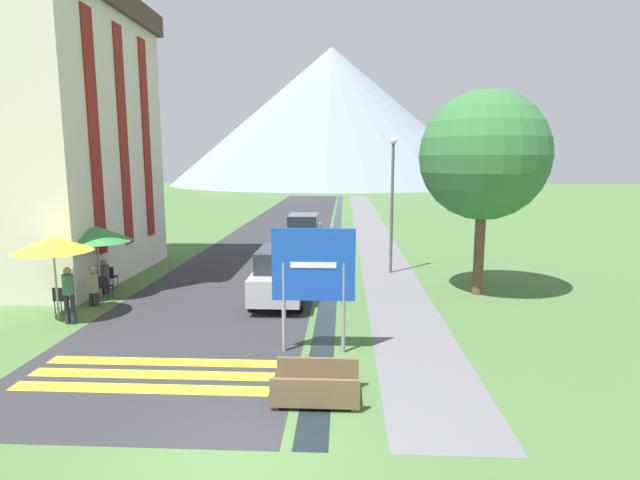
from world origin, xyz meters
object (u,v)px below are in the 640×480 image
at_px(cafe_chair_middle, 104,285).
at_px(streetlamp, 392,195).
at_px(cafe_chair_far_left, 110,276).
at_px(cafe_umbrella_middle_green, 97,234).
at_px(cafe_chair_near_left, 61,298).
at_px(person_seated_near, 93,285).
at_px(footbridge, 316,388).
at_px(tree_by_path, 484,156).
at_px(person_standing_terrace, 69,291).
at_px(person_seated_far, 104,275).
at_px(hotel_building, 61,126).
at_px(cafe_umbrella_front_yellow, 53,244).
at_px(road_sign, 313,273).
at_px(parked_car_far, 304,231).
at_px(parked_car_near, 280,275).

height_order(cafe_chair_middle, streetlamp, streetlamp).
relative_size(cafe_chair_far_left, cafe_umbrella_middle_green, 0.34).
height_order(cafe_chair_near_left, cafe_umbrella_middle_green, cafe_umbrella_middle_green).
bearing_deg(person_seated_near, cafe_chair_far_left, 102.69).
relative_size(footbridge, tree_by_path, 0.24).
height_order(cafe_chair_near_left, streetlamp, streetlamp).
height_order(person_standing_terrace, person_seated_far, person_standing_terrace).
distance_m(hotel_building, cafe_umbrella_front_yellow, 7.13).
relative_size(road_sign, footbridge, 1.82).
height_order(person_standing_terrace, tree_by_path, tree_by_path).
bearing_deg(hotel_building, cafe_chair_near_left, -64.00).
bearing_deg(person_seated_far, parked_car_far, 57.96).
distance_m(parked_car_far, person_standing_terrace, 14.55).
relative_size(person_standing_terrace, person_seated_near, 1.32).
relative_size(cafe_umbrella_front_yellow, streetlamp, 0.45).
height_order(road_sign, streetlamp, streetlamp).
relative_size(road_sign, person_seated_far, 2.50).
relative_size(hotel_building, tree_by_path, 1.59).
height_order(person_seated_near, streetlamp, streetlamp).
bearing_deg(parked_car_near, hotel_building, 160.57).
xyz_separation_m(hotel_building, cafe_umbrella_front_yellow, (2.61, -5.47, -3.77)).
xyz_separation_m(cafe_chair_near_left, person_standing_terrace, (0.80, -0.93, 0.47)).
relative_size(cafe_chair_near_left, person_standing_terrace, 0.50).
height_order(footbridge, parked_car_near, parked_car_near).
distance_m(person_seated_near, tree_by_path, 13.70).
bearing_deg(cafe_umbrella_middle_green, cafe_chair_near_left, -96.92).
height_order(person_seated_far, streetlamp, streetlamp).
relative_size(cafe_chair_near_left, cafe_umbrella_middle_green, 0.34).
bearing_deg(cafe_umbrella_front_yellow, parked_car_far, 64.12).
height_order(parked_car_far, cafe_umbrella_front_yellow, cafe_umbrella_front_yellow).
bearing_deg(person_standing_terrace, streetlamp, 36.24).
bearing_deg(cafe_chair_far_left, road_sign, -49.72).
relative_size(cafe_chair_middle, cafe_umbrella_middle_green, 0.34).
xyz_separation_m(hotel_building, road_sign, (10.39, -7.67, -4.06)).
relative_size(person_seated_far, tree_by_path, 0.17).
bearing_deg(person_seated_near, person_seated_far, 103.54).
bearing_deg(road_sign, person_standing_terrace, 165.98).
xyz_separation_m(cafe_chair_near_left, cafe_chair_far_left, (0.09, 3.03, 0.00)).
xyz_separation_m(cafe_chair_middle, cafe_chair_near_left, (-0.56, -1.61, 0.00)).
xyz_separation_m(hotel_building, parked_car_near, (8.99, -3.17, -5.14)).
relative_size(cafe_umbrella_middle_green, streetlamp, 0.44).
height_order(cafe_umbrella_middle_green, tree_by_path, tree_by_path).
xyz_separation_m(hotel_building, cafe_chair_near_left, (2.41, -4.95, -5.54)).
bearing_deg(cafe_chair_far_left, parked_car_near, -24.52).
relative_size(footbridge, cafe_chair_near_left, 2.00).
bearing_deg(hotel_building, cafe_chair_far_left, -37.51).
bearing_deg(hotel_building, person_seated_near, -53.70).
bearing_deg(parked_car_near, cafe_umbrella_front_yellow, -160.26).
bearing_deg(cafe_umbrella_front_yellow, person_standing_terrace, -34.55).
relative_size(cafe_chair_near_left, person_seated_far, 0.69).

